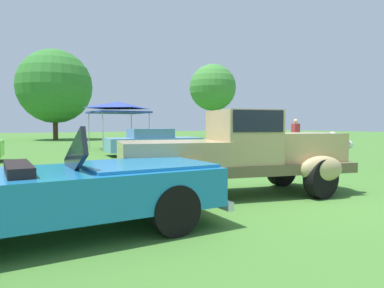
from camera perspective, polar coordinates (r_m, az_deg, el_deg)
name	(u,v)px	position (r m, az deg, el deg)	size (l,w,h in m)	color
ground_plane	(277,197)	(7.13, 13.62, -8.37)	(120.00, 120.00, 0.00)	#42752D
feature_pickup_truck	(239,152)	(7.06, 7.57, -1.28)	(4.82, 2.71, 1.70)	brown
neighbor_convertible	(65,190)	(4.83, -20.00, -7.01)	(4.36, 1.85, 1.40)	#1E7AB7
show_car_skyblue	(153,142)	(16.29, -6.32, 0.31)	(4.49, 2.24, 1.22)	#669EDB
show_car_yellow	(266,138)	(20.84, 11.99, 0.89)	(3.83, 1.77, 1.22)	yellow
spectator_near_truck	(296,135)	(18.19, 16.49, 1.49)	(0.42, 0.27, 1.69)	#9E998E
spectator_between_cars	(264,137)	(14.13, 11.61, 1.10)	(0.45, 0.34, 1.69)	#283351
canopy_tent_left_field	(118,107)	(20.52, -11.92, 5.95)	(2.94, 2.94, 2.71)	#B7B7BC
treeline_mid_left	(55,86)	(34.78, -21.45, 8.70)	(6.70, 6.70, 8.23)	#47331E
treeline_center	(213,88)	(38.01, 3.39, 9.12)	(4.98, 4.98, 7.84)	brown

